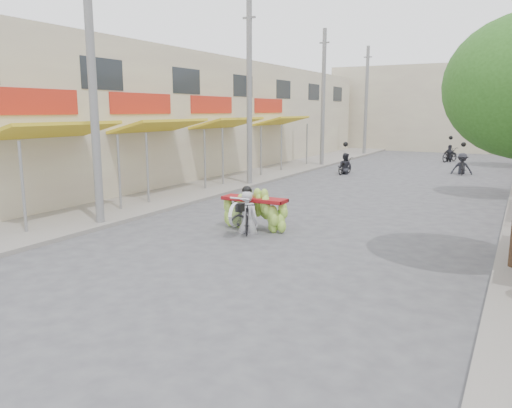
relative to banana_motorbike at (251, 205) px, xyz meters
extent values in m
plane|color=#4F4F54|center=(1.21, -4.51, -0.74)|extent=(120.00, 120.00, 0.00)
cube|color=gray|center=(-5.79, 10.49, -0.68)|extent=(4.00, 60.00, 0.12)
cube|color=#C2B799|center=(-10.79, 9.49, 2.26)|extent=(8.00, 40.00, 6.00)
cube|color=gold|center=(-5.91, -1.51, 2.01)|extent=(1.77, 4.00, 0.53)
cylinder|color=slate|center=(-5.09, -3.31, 0.53)|extent=(0.08, 0.08, 2.55)
cylinder|color=slate|center=(-5.09, 0.29, 0.53)|extent=(0.08, 0.08, 2.55)
cube|color=red|center=(-6.79, -1.51, 2.86)|extent=(0.10, 3.50, 0.80)
cube|color=gold|center=(-5.91, 3.49, 2.01)|extent=(1.77, 4.00, 0.53)
cylinder|color=slate|center=(-5.09, 1.69, 0.53)|extent=(0.08, 0.08, 2.55)
cylinder|color=slate|center=(-5.09, 5.29, 0.53)|extent=(0.08, 0.08, 2.55)
cube|color=red|center=(-6.79, 3.49, 2.86)|extent=(0.10, 3.50, 0.80)
cube|color=gold|center=(-5.91, 8.49, 2.01)|extent=(1.77, 4.00, 0.53)
cylinder|color=slate|center=(-5.09, 6.69, 0.53)|extent=(0.08, 0.08, 2.55)
cylinder|color=slate|center=(-5.09, 10.29, 0.53)|extent=(0.08, 0.08, 2.55)
cube|color=red|center=(-6.79, 8.49, 2.86)|extent=(0.10, 3.50, 0.80)
cube|color=gold|center=(-5.91, 14.49, 2.01)|extent=(1.77, 4.00, 0.53)
cylinder|color=slate|center=(-5.09, 12.69, 0.53)|extent=(0.08, 0.08, 2.55)
cylinder|color=slate|center=(-5.09, 16.29, 0.53)|extent=(0.08, 0.08, 2.55)
cube|color=red|center=(-6.79, 14.49, 2.86)|extent=(0.10, 3.50, 0.80)
cube|color=#1E2328|center=(-6.81, 1.49, 3.86)|extent=(0.08, 2.00, 1.10)
cube|color=#1E2328|center=(-6.81, 6.49, 3.86)|extent=(0.08, 2.00, 1.10)
cube|color=#1E2328|center=(-6.81, 11.49, 3.86)|extent=(0.08, 2.00, 1.10)
cube|color=#1E2328|center=(-6.81, 16.49, 3.86)|extent=(0.08, 2.00, 1.10)
cube|color=#1E2328|center=(-6.81, 21.49, 3.86)|extent=(0.08, 2.00, 1.10)
cube|color=#1E2328|center=(-6.81, 26.49, 3.86)|extent=(0.08, 2.00, 1.10)
cube|color=#C2B799|center=(1.21, 33.49, 2.76)|extent=(20.00, 6.00, 7.00)
cylinder|color=slate|center=(-4.19, -1.51, 3.26)|extent=(0.24, 0.24, 8.00)
cylinder|color=slate|center=(-4.19, 7.49, 3.26)|extent=(0.24, 0.24, 8.00)
cube|color=slate|center=(-4.19, 7.49, 6.46)|extent=(0.60, 0.08, 0.08)
cylinder|color=slate|center=(-4.19, 16.49, 3.26)|extent=(0.24, 0.24, 8.00)
cube|color=slate|center=(-4.19, 16.49, 6.46)|extent=(0.60, 0.08, 0.08)
cylinder|color=slate|center=(-4.19, 25.49, 3.26)|extent=(0.24, 0.24, 8.00)
cube|color=slate|center=(-4.19, 25.49, 6.46)|extent=(0.60, 0.08, 0.08)
imported|color=black|center=(0.00, -0.13, -0.29)|extent=(1.02, 1.58, 0.90)
cylinder|color=silver|center=(0.00, -0.78, -0.12)|extent=(0.10, 0.66, 0.66)
cube|color=black|center=(0.00, -0.68, 0.06)|extent=(0.28, 0.22, 0.22)
cylinder|color=silver|center=(0.00, -0.58, 0.28)|extent=(0.60, 0.05, 0.05)
cube|color=maroon|center=(0.00, 0.22, 0.14)|extent=(1.87, 0.55, 0.10)
imported|color=silver|center=(0.00, -0.18, 0.47)|extent=(0.65, 0.48, 1.82)
sphere|color=black|center=(0.00, -0.21, 1.34)|extent=(0.28, 0.28, 0.28)
imported|color=black|center=(-1.78, 13.58, -0.31)|extent=(0.68, 1.57, 0.86)
imported|color=#282930|center=(-1.78, 13.58, 0.38)|extent=(0.82, 0.54, 1.65)
sphere|color=black|center=(-1.78, 13.58, 0.84)|extent=(0.26, 0.26, 0.26)
imported|color=black|center=(3.72, 16.39, -0.23)|extent=(0.76, 1.81, 1.03)
imported|color=#282930|center=(3.72, 16.39, 0.38)|extent=(1.13, 0.71, 1.65)
sphere|color=black|center=(3.72, 16.39, 0.84)|extent=(0.26, 0.26, 0.26)
imported|color=black|center=(2.25, 23.02, -0.28)|extent=(1.15, 1.75, 0.92)
imported|color=#282930|center=(2.25, 23.02, 0.38)|extent=(1.10, 0.86, 1.65)
sphere|color=black|center=(2.25, 23.02, 0.84)|extent=(0.26, 0.26, 0.26)
camera|label=1|loc=(6.57, -11.90, 2.59)|focal=35.00mm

